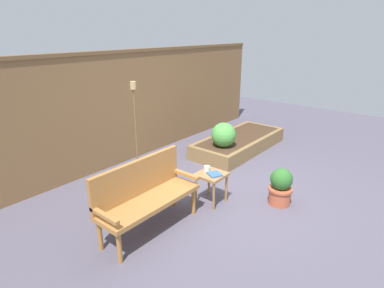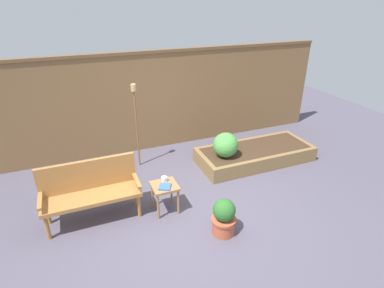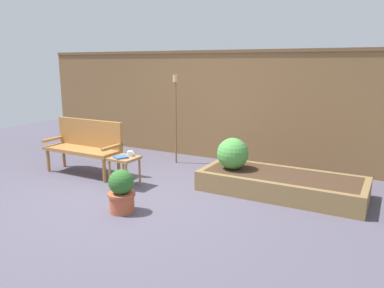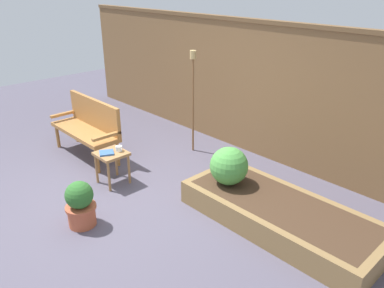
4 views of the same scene
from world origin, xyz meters
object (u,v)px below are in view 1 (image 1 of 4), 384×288
book_on_table (215,174)px  shrub_near_bench (224,135)px  garden_bench (145,191)px  cup_on_table (207,168)px  potted_boxwood (281,186)px  tiki_torch (135,113)px  side_table (211,178)px

book_on_table → shrub_near_bench: (1.51, 0.86, 0.05)m
garden_bench → shrub_near_bench: 2.63m
cup_on_table → potted_boxwood: size_ratio=0.22×
tiki_torch → cup_on_table: bearing=-87.2°
tiki_torch → shrub_near_bench: bearing=-28.4°
side_table → cup_on_table: (0.03, 0.11, 0.12)m
cup_on_table → shrub_near_bench: (1.46, 0.68, 0.03)m
side_table → shrub_near_bench: size_ratio=0.98×
side_table → tiki_torch: 1.79m
side_table → book_on_table: (-0.01, -0.07, 0.10)m
shrub_near_bench → side_table: bearing=-152.1°
book_on_table → potted_boxwood: (0.63, -0.77, -0.20)m
book_on_table → cup_on_table: bearing=101.8°
cup_on_table → book_on_table: 0.18m
tiki_torch → side_table: bearing=-88.6°
potted_boxwood → tiki_torch: tiki_torch is taller
cup_on_table → tiki_torch: bearing=92.8°
book_on_table → tiki_torch: 1.81m
side_table → tiki_torch: (-0.04, 1.62, 0.76)m
garden_bench → potted_boxwood: size_ratio=2.51×
garden_bench → tiki_torch: size_ratio=0.85×
cup_on_table → tiki_torch: size_ratio=0.07×
potted_boxwood → shrub_near_bench: (0.87, 1.63, 0.26)m
book_on_table → tiki_torch: tiki_torch is taller
potted_boxwood → shrub_near_bench: size_ratio=1.18×
cup_on_table → book_on_table: size_ratio=0.64×
book_on_table → potted_boxwood: size_ratio=0.34×
garden_bench → potted_boxwood: 2.05m
book_on_table → tiki_torch: (-0.03, 1.68, 0.67)m
book_on_table → potted_boxwood: bearing=-23.4°
garden_bench → tiki_torch: 1.81m
side_table → book_on_table: bearing=-101.6°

